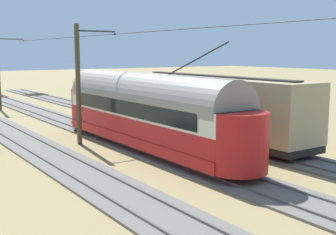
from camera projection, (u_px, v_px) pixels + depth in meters
ground_plane at (110, 137)px, 28.71m from camera, size 220.00×220.00×0.00m
track_streetcar_siding at (171, 128)px, 31.72m from camera, size 2.80×80.00×0.18m
track_adjacent_siding at (108, 136)px, 28.96m from camera, size 2.80×80.00×0.18m
track_third_siding at (31, 144)px, 26.20m from camera, size 2.80×80.00×0.18m
vintage_streetcar at (146, 110)px, 24.68m from camera, size 2.65×17.42×5.71m
coach_adjacent at (213, 105)px, 27.60m from camera, size 2.96×14.58×3.85m
catenary_pole_mid_near at (79, 82)px, 26.11m from camera, size 2.67×0.28×7.05m
overhead_wire_run at (109, 34)px, 27.55m from camera, size 2.46×41.83×0.18m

